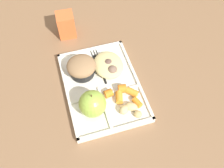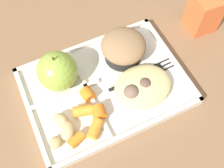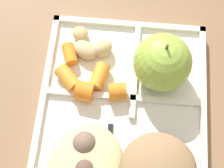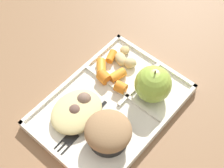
{
  "view_description": "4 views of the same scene",
  "coord_description": "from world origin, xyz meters",
  "views": [
    {
      "loc": [
        -0.43,
        0.1,
        0.67
      ],
      "look_at": [
        -0.04,
        -0.02,
        0.07
      ],
      "focal_mm": 39.44,
      "sensor_mm": 36.0,
      "label": 1
    },
    {
      "loc": [
        -0.1,
        -0.24,
        0.5
      ],
      "look_at": [
        0.0,
        -0.02,
        0.06
      ],
      "focal_mm": 42.61,
      "sensor_mm": 36.0,
      "label": 2
    },
    {
      "loc": [
        0.14,
        -0.0,
        0.49
      ],
      "look_at": [
        -0.04,
        -0.02,
        0.05
      ],
      "focal_mm": 57.15,
      "sensor_mm": 36.0,
      "label": 3
    },
    {
      "loc": [
        0.28,
        0.24,
        0.65
      ],
      "look_at": [
        -0.01,
        -0.01,
        0.07
      ],
      "focal_mm": 53.35,
      "sensor_mm": 36.0,
      "label": 4
    }
  ],
  "objects": [
    {
      "name": "carrot_slice_small",
      "position": [
        -0.04,
        -0.05,
        0.03
      ],
      "size": [
        0.03,
        0.03,
        0.03
      ],
      "primitive_type": "cylinder",
      "rotation": [
        0.0,
        1.57,
        4.57
      ],
      "color": "orange",
      "rests_on": "lunch_tray"
    },
    {
      "name": "meatball_back",
      "position": [
        0.04,
        -0.05,
        0.03
      ],
      "size": [
        0.03,
        0.03,
        0.03
      ],
      "primitive_type": "sphere",
      "color": "#755B4C",
      "rests_on": "lunch_tray"
    },
    {
      "name": "carrot_slice_edge",
      "position": [
        -0.06,
        -0.08,
        0.03
      ],
      "size": [
        0.04,
        0.04,
        0.02
      ],
      "primitive_type": "cylinder",
      "rotation": [
        0.0,
        1.57,
        3.91
      ],
      "color": "orange",
      "rests_on": "lunch_tray"
    },
    {
      "name": "milk_carton",
      "position": [
        0.28,
        0.06,
        0.05
      ],
      "size": [
        0.07,
        0.07,
        0.09
      ],
      "primitive_type": "cube",
      "rotation": [
        0.0,
        0.0,
        -0.06
      ],
      "color": "orange",
      "rests_on": "ground"
    },
    {
      "name": "egg_noodle_pile",
      "position": [
        0.07,
        -0.04,
        0.03
      ],
      "size": [
        0.12,
        0.1,
        0.03
      ],
      "primitive_type": "ellipsoid",
      "color": "#D6C684",
      "rests_on": "lunch_tray"
    },
    {
      "name": "meatball_side",
      "position": [
        0.07,
        -0.04,
        0.03
      ],
      "size": [
        0.03,
        0.03,
        0.03
      ],
      "primitive_type": "sphere",
      "color": "brown",
      "rests_on": "lunch_tray"
    },
    {
      "name": "lunch_tray",
      "position": [
        -0.0,
        0.0,
        0.01
      ],
      "size": [
        0.33,
        0.24,
        0.02
      ],
      "color": "silver",
      "rests_on": "ground"
    },
    {
      "name": "potato_chunk_wedge",
      "position": [
        -0.11,
        -0.06,
        0.03
      ],
      "size": [
        0.04,
        0.05,
        0.02
      ],
      "primitive_type": "ellipsoid",
      "rotation": [
        0.0,
        0.0,
        4.17
      ],
      "color": "tan",
      "rests_on": "lunch_tray"
    },
    {
      "name": "carrot_slice_large",
      "position": [
        -0.04,
        -0.01,
        0.03
      ],
      "size": [
        0.03,
        0.03,
        0.02
      ],
      "primitive_type": "cylinder",
      "rotation": [
        0.0,
        1.57,
        4.89
      ],
      "color": "orange",
      "rests_on": "lunch_tray"
    },
    {
      "name": "carrot_slice_near_corner",
      "position": [
        -0.1,
        -0.08,
        0.02
      ],
      "size": [
        0.04,
        0.03,
        0.02
      ],
      "primitive_type": "cylinder",
      "rotation": [
        0.0,
        1.57,
        3.5
      ],
      "color": "orange",
      "rests_on": "lunch_tray"
    },
    {
      "name": "ground",
      "position": [
        0.0,
        0.0,
        0.0
      ],
      "size": [
        6.0,
        6.0,
        0.0
      ],
      "primitive_type": "plane",
      "color": "#846042"
    },
    {
      "name": "bran_muffin",
      "position": [
        0.07,
        0.05,
        0.05
      ],
      "size": [
        0.09,
        0.09,
        0.06
      ],
      "color": "black",
      "rests_on": "lunch_tray"
    },
    {
      "name": "plastic_fork",
      "position": [
        0.09,
        -0.01,
        0.02
      ],
      "size": [
        0.15,
        0.02,
        0.0
      ],
      "color": "black",
      "rests_on": "lunch_tray"
    },
    {
      "name": "green_apple",
      "position": [
        -0.08,
        0.05,
        0.06
      ],
      "size": [
        0.08,
        0.08,
        0.09
      ],
      "color": "#93B742",
      "rests_on": "lunch_tray"
    },
    {
      "name": "potato_chunk_golden",
      "position": [
        -0.11,
        -0.04,
        0.03
      ],
      "size": [
        0.04,
        0.04,
        0.02
      ],
      "primitive_type": "ellipsoid",
      "rotation": [
        0.0,
        0.0,
        2.31
      ],
      "color": "tan",
      "rests_on": "lunch_tray"
    },
    {
      "name": "potato_chunk_large",
      "position": [
        -0.13,
        -0.07,
        0.02
      ],
      "size": [
        0.03,
        0.03,
        0.02
      ],
      "primitive_type": "ellipsoid",
      "rotation": [
        0.0,
        0.0,
        3.88
      ],
      "color": "tan",
      "rests_on": "lunch_tray"
    },
    {
      "name": "carrot_slice_tilted",
      "position": [
        -0.06,
        -0.04,
        0.03
      ],
      "size": [
        0.04,
        0.03,
        0.02
      ],
      "primitive_type": "cylinder",
      "rotation": [
        0.0,
        1.57,
        6.02
      ],
      "color": "orange",
      "rests_on": "lunch_tray"
    }
  ]
}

